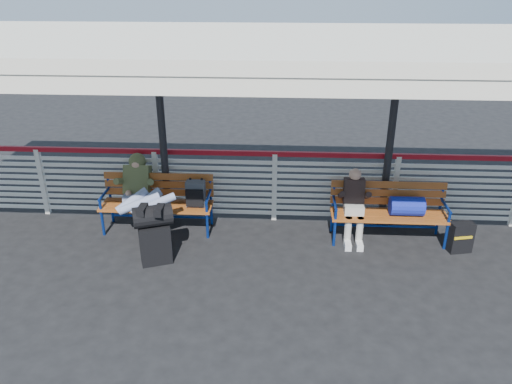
# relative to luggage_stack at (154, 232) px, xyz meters

# --- Properties ---
(ground) EXTENTS (60.00, 60.00, 0.00)m
(ground) POSITION_rel_luggage_stack_xyz_m (1.70, -0.43, -0.50)
(ground) COLOR black
(ground) RESTS_ON ground
(fence) EXTENTS (12.08, 0.08, 1.24)m
(fence) POSITION_rel_luggage_stack_xyz_m (1.70, 1.47, 0.16)
(fence) COLOR silver
(fence) RESTS_ON ground
(canopy) EXTENTS (12.60, 3.60, 3.16)m
(canopy) POSITION_rel_luggage_stack_xyz_m (1.70, 0.44, 2.54)
(canopy) COLOR silver
(canopy) RESTS_ON ground
(luggage_stack) EXTENTS (0.62, 0.48, 0.91)m
(luggage_stack) POSITION_rel_luggage_stack_xyz_m (0.00, 0.00, 0.00)
(luggage_stack) COLOR black
(luggage_stack) RESTS_ON ground
(bench_left) EXTENTS (1.80, 0.56, 0.92)m
(bench_left) POSITION_rel_luggage_stack_xyz_m (-0.03, 1.04, 0.09)
(bench_left) COLOR #AC5A21
(bench_left) RESTS_ON ground
(bench_right) EXTENTS (1.80, 0.56, 0.92)m
(bench_right) POSITION_rel_luggage_stack_xyz_m (3.60, 0.88, 0.08)
(bench_right) COLOR #AC5A21
(bench_right) RESTS_ON ground
(traveler_man) EXTENTS (0.94, 1.63, 0.77)m
(traveler_man) POSITION_rel_luggage_stack_xyz_m (-0.35, 0.69, 0.24)
(traveler_man) COLOR #8F9EC1
(traveler_man) RESTS_ON ground
(companion_person) EXTENTS (0.32, 0.66, 1.15)m
(companion_person) POSITION_rel_luggage_stack_xyz_m (2.95, 0.87, 0.10)
(companion_person) COLOR #A9A59A
(companion_person) RESTS_ON ground
(suitcase_side) EXTENTS (0.38, 0.28, 0.48)m
(suitcase_side) POSITION_rel_luggage_stack_xyz_m (4.55, 0.57, -0.26)
(suitcase_side) COLOR black
(suitcase_side) RESTS_ON ground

